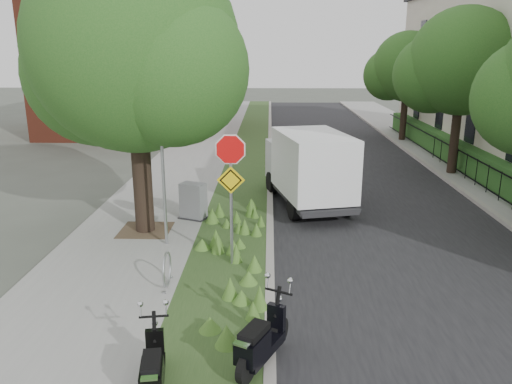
# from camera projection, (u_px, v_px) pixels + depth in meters

# --- Properties ---
(ground) EXTENTS (120.00, 120.00, 0.00)m
(ground) POSITION_uv_depth(u_px,v_px,m) (292.00, 280.00, 11.26)
(ground) COLOR #4C5147
(ground) RESTS_ON ground
(sidewalk_near) EXTENTS (3.50, 60.00, 0.12)m
(sidewalk_near) POSITION_uv_depth(u_px,v_px,m) (181.00, 172.00, 20.97)
(sidewalk_near) COLOR gray
(sidewalk_near) RESTS_ON ground
(verge) EXTENTS (2.00, 60.00, 0.12)m
(verge) POSITION_uv_depth(u_px,v_px,m) (246.00, 173.00, 20.90)
(verge) COLOR #2D481F
(verge) RESTS_ON ground
(kerb_near) EXTENTS (0.20, 60.00, 0.13)m
(kerb_near) POSITION_uv_depth(u_px,v_px,m) (270.00, 173.00, 20.87)
(kerb_near) COLOR #9E9991
(kerb_near) RESTS_ON ground
(road) EXTENTS (7.00, 60.00, 0.01)m
(road) POSITION_uv_depth(u_px,v_px,m) (354.00, 175.00, 20.79)
(road) COLOR black
(road) RESTS_ON ground
(kerb_far) EXTENTS (0.20, 60.00, 0.13)m
(kerb_far) POSITION_uv_depth(u_px,v_px,m) (439.00, 174.00, 20.69)
(kerb_far) COLOR #9E9991
(kerb_far) RESTS_ON ground
(footpath_far) EXTENTS (3.20, 60.00, 0.12)m
(footpath_far) POSITION_uv_depth(u_px,v_px,m) (480.00, 174.00, 20.64)
(footpath_far) COLOR gray
(footpath_far) RESTS_ON ground
(street_tree_main) EXTENTS (6.21, 5.54, 7.66)m
(street_tree_main) POSITION_uv_depth(u_px,v_px,m) (132.00, 58.00, 12.80)
(street_tree_main) COLOR black
(street_tree_main) RESTS_ON ground
(bare_post) EXTENTS (0.08, 0.08, 4.00)m
(bare_post) POSITION_uv_depth(u_px,v_px,m) (163.00, 169.00, 12.49)
(bare_post) COLOR #A5A8AD
(bare_post) RESTS_ON ground
(bike_hoop) EXTENTS (0.06, 0.78, 0.77)m
(bike_hoop) POSITION_uv_depth(u_px,v_px,m) (167.00, 269.00, 10.61)
(bike_hoop) COLOR #A5A8AD
(bike_hoop) RESTS_ON ground
(sign_assembly) EXTENTS (0.94, 0.08, 3.22)m
(sign_assembly) POSITION_uv_depth(u_px,v_px,m) (231.00, 173.00, 11.22)
(sign_assembly) COLOR #A5A8AD
(sign_assembly) RESTS_ON ground
(fence_far) EXTENTS (0.04, 24.00, 1.00)m
(fence_far) POSITION_uv_depth(u_px,v_px,m) (457.00, 160.00, 20.50)
(fence_far) COLOR black
(fence_far) RESTS_ON ground
(hedge_far) EXTENTS (1.00, 24.00, 1.10)m
(hedge_far) POSITION_uv_depth(u_px,v_px,m) (474.00, 160.00, 20.48)
(hedge_far) COLOR #214F1C
(hedge_far) RESTS_ON footpath_far
(brick_building) EXTENTS (9.40, 10.40, 8.30)m
(brick_building) POSITION_uv_depth(u_px,v_px,m) (128.00, 63.00, 31.51)
(brick_building) COLOR maroon
(brick_building) RESTS_ON ground
(far_tree_b) EXTENTS (4.83, 4.31, 6.56)m
(far_tree_b) POSITION_uv_depth(u_px,v_px,m) (460.00, 67.00, 19.54)
(far_tree_b) COLOR black
(far_tree_b) RESTS_ON ground
(far_tree_c) EXTENTS (4.37, 3.89, 5.93)m
(far_tree_c) POSITION_uv_depth(u_px,v_px,m) (406.00, 70.00, 27.35)
(far_tree_c) COLOR black
(far_tree_c) RESTS_ON ground
(scooter_near) EXTENTS (0.47, 1.52, 0.73)m
(scooter_near) POSITION_uv_depth(u_px,v_px,m) (153.00, 376.00, 7.18)
(scooter_near) COLOR black
(scooter_near) RESTS_ON ground
(scooter_far) EXTENTS (0.88, 1.53, 0.79)m
(scooter_far) POSITION_uv_depth(u_px,v_px,m) (259.00, 347.00, 7.83)
(scooter_far) COLOR black
(scooter_far) RESTS_ON ground
(box_truck) EXTENTS (2.84, 5.00, 2.13)m
(box_truck) POSITION_uv_depth(u_px,v_px,m) (308.00, 165.00, 16.24)
(box_truck) COLOR #262628
(box_truck) RESTS_ON ground
(utility_cabinet) EXTENTS (0.95, 0.81, 1.08)m
(utility_cabinet) POSITION_uv_depth(u_px,v_px,m) (193.00, 202.00, 14.90)
(utility_cabinet) COLOR #262628
(utility_cabinet) RESTS_ON ground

